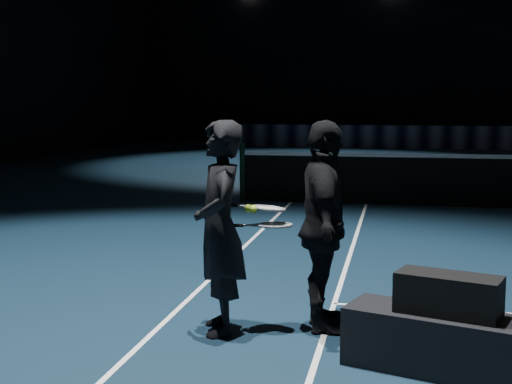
# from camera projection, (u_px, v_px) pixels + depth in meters

# --- Properties ---
(wall_back) EXTENTS (30.00, 0.00, 30.00)m
(wall_back) POSITION_uv_depth(u_px,v_px,m) (491.00, 23.00, 28.93)
(wall_back) COLOR black
(wall_back) RESTS_ON ground
(net_post_left) EXTENTS (0.10, 0.10, 1.10)m
(net_post_left) POSITION_uv_depth(u_px,v_px,m) (242.00, 173.00, 13.25)
(net_post_left) COLOR black
(net_post_left) RESTS_ON floor
(sponsor_backdrop) EXTENTS (22.00, 0.15, 0.90)m
(sponsor_backdrop) POSITION_uv_depth(u_px,v_px,m) (494.00, 138.00, 27.09)
(sponsor_backdrop) COLOR black
(sponsor_backdrop) RESTS_ON floor
(player_bench) EXTENTS (1.48, 0.89, 0.42)m
(player_bench) POSITION_uv_depth(u_px,v_px,m) (447.00, 343.00, 4.96)
(player_bench) COLOR black
(player_bench) RESTS_ON floor
(racket_bag) EXTENTS (0.76, 0.51, 0.28)m
(racket_bag) POSITION_uv_depth(u_px,v_px,m) (448.00, 294.00, 4.92)
(racket_bag) COLOR black
(racket_bag) RESTS_ON player_bench
(bag_signature) EXTENTS (0.31, 0.11, 0.09)m
(bag_signature) POSITION_uv_depth(u_px,v_px,m) (450.00, 300.00, 4.77)
(bag_signature) COLOR white
(bag_signature) RESTS_ON racket_bag
(player_a) EXTENTS (0.60, 0.74, 1.74)m
(player_a) POSITION_uv_depth(u_px,v_px,m) (220.00, 228.00, 5.76)
(player_a) COLOR black
(player_a) RESTS_ON floor
(player_b) EXTENTS (0.60, 1.08, 1.74)m
(player_b) POSITION_uv_depth(u_px,v_px,m) (324.00, 227.00, 5.81)
(player_b) COLOR black
(player_b) RESTS_ON floor
(racket_lower) EXTENTS (0.71, 0.39, 0.03)m
(racket_lower) POSITION_uv_depth(u_px,v_px,m) (275.00, 225.00, 5.78)
(racket_lower) COLOR black
(racket_lower) RESTS_ON player_a
(racket_upper) EXTENTS (0.71, 0.43, 0.10)m
(racket_upper) POSITION_uv_depth(u_px,v_px,m) (268.00, 208.00, 5.80)
(racket_upper) COLOR black
(racket_upper) RESTS_ON player_b
(tennis_balls) EXTENTS (0.12, 0.10, 0.12)m
(tennis_balls) POSITION_uv_depth(u_px,v_px,m) (251.00, 207.00, 5.76)
(tennis_balls) COLOR #BBDA2E
(tennis_balls) RESTS_ON racket_upper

